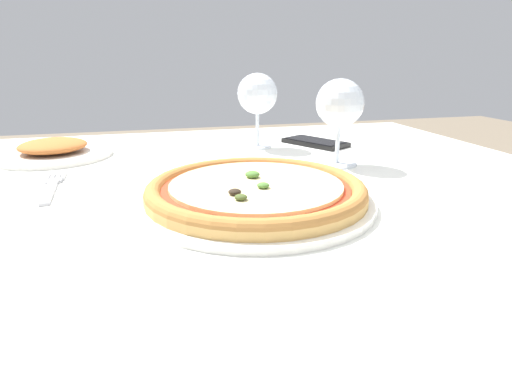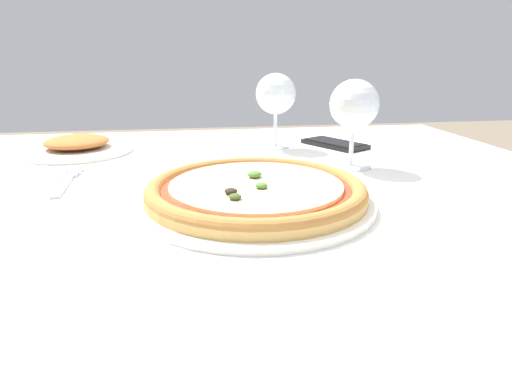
# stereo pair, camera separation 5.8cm
# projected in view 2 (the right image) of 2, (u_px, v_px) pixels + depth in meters

# --- Properties ---
(dining_table) EXTENTS (1.20, 1.04, 0.73)m
(dining_table) POSITION_uv_depth(u_px,v_px,m) (239.00, 238.00, 0.69)
(dining_table) COLOR #997047
(dining_table) RESTS_ON ground_plane
(pizza_plate) EXTENTS (0.32, 0.32, 0.04)m
(pizza_plate) POSITION_uv_depth(u_px,v_px,m) (256.00, 192.00, 0.58)
(pizza_plate) COLOR white
(pizza_plate) RESTS_ON dining_table
(fork) EXTENTS (0.03, 0.17, 0.00)m
(fork) POSITION_uv_depth(u_px,v_px,m) (67.00, 180.00, 0.69)
(fork) COLOR silver
(fork) RESTS_ON dining_table
(wine_glass_far_left) EXTENTS (0.09, 0.09, 0.16)m
(wine_glass_far_left) POSITION_uv_depth(u_px,v_px,m) (276.00, 95.00, 0.91)
(wine_glass_far_left) COLOR silver
(wine_glass_far_left) RESTS_ON dining_table
(wine_glass_far_right) EXTENTS (0.09, 0.09, 0.16)m
(wine_glass_far_right) POSITION_uv_depth(u_px,v_px,m) (354.00, 106.00, 0.75)
(wine_glass_far_right) COLOR silver
(wine_glass_far_right) RESTS_ON dining_table
(cell_phone) EXTENTS (0.13, 0.16, 0.01)m
(cell_phone) POSITION_uv_depth(u_px,v_px,m) (335.00, 144.00, 0.95)
(cell_phone) COLOR black
(cell_phone) RESTS_ON dining_table
(side_plate) EXTENTS (0.22, 0.22, 0.04)m
(side_plate) POSITION_uv_depth(u_px,v_px,m) (77.00, 146.00, 0.89)
(side_plate) COLOR white
(side_plate) RESTS_ON dining_table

